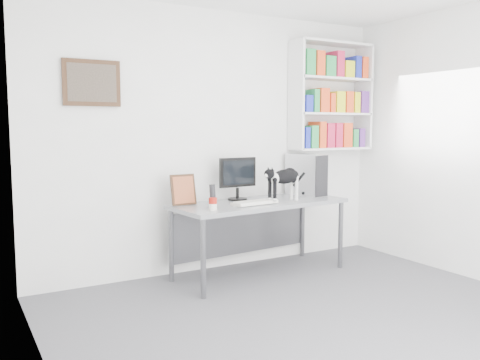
{
  "coord_description": "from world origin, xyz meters",
  "views": [
    {
      "loc": [
        -2.46,
        -2.76,
        1.51
      ],
      "look_at": [
        0.0,
        1.53,
        0.98
      ],
      "focal_mm": 38.0,
      "sensor_mm": 36.0,
      "label": 1
    }
  ],
  "objects_px": {
    "keyboard": "(255,203)",
    "monitor": "(237,178)",
    "bookshelf": "(331,96)",
    "cat": "(284,185)",
    "soup_can": "(213,204)",
    "pc_tower": "(306,175)",
    "speaker": "(213,195)",
    "leaning_print": "(183,189)",
    "desk": "(260,238)"
  },
  "relations": [
    {
      "from": "bookshelf",
      "to": "cat",
      "type": "distance_m",
      "value": 1.4
    },
    {
      "from": "bookshelf",
      "to": "speaker",
      "type": "relative_size",
      "value": 5.5
    },
    {
      "from": "keyboard",
      "to": "leaning_print",
      "type": "height_order",
      "value": "leaning_print"
    },
    {
      "from": "monitor",
      "to": "speaker",
      "type": "height_order",
      "value": "monitor"
    },
    {
      "from": "desk",
      "to": "soup_can",
      "type": "xyz_separation_m",
      "value": [
        -0.65,
        -0.23,
        0.43
      ]
    },
    {
      "from": "bookshelf",
      "to": "cat",
      "type": "height_order",
      "value": "bookshelf"
    },
    {
      "from": "pc_tower",
      "to": "soup_can",
      "type": "xyz_separation_m",
      "value": [
        -1.35,
        -0.4,
        -0.17
      ]
    },
    {
      "from": "desk",
      "to": "leaning_print",
      "type": "bearing_deg",
      "value": 161.87
    },
    {
      "from": "bookshelf",
      "to": "leaning_print",
      "type": "height_order",
      "value": "bookshelf"
    },
    {
      "from": "monitor",
      "to": "pc_tower",
      "type": "distance_m",
      "value": 0.85
    },
    {
      "from": "monitor",
      "to": "leaning_print",
      "type": "xyz_separation_m",
      "value": [
        -0.62,
        -0.03,
        -0.07
      ]
    },
    {
      "from": "desk",
      "to": "soup_can",
      "type": "bearing_deg",
      "value": -166.01
    },
    {
      "from": "desk",
      "to": "pc_tower",
      "type": "distance_m",
      "value": 0.94
    },
    {
      "from": "keyboard",
      "to": "soup_can",
      "type": "xyz_separation_m",
      "value": [
        -0.5,
        -0.09,
        0.04
      ]
    },
    {
      "from": "cat",
      "to": "leaning_print",
      "type": "bearing_deg",
      "value": 146.65
    },
    {
      "from": "soup_can",
      "to": "keyboard",
      "type": "bearing_deg",
      "value": 10.54
    },
    {
      "from": "bookshelf",
      "to": "speaker",
      "type": "xyz_separation_m",
      "value": [
        -1.74,
        -0.4,
        -0.99
      ]
    },
    {
      "from": "keyboard",
      "to": "speaker",
      "type": "bearing_deg",
      "value": 169.17
    },
    {
      "from": "desk",
      "to": "keyboard",
      "type": "height_order",
      "value": "keyboard"
    },
    {
      "from": "monitor",
      "to": "leaning_print",
      "type": "relative_size",
      "value": 1.45
    },
    {
      "from": "bookshelf",
      "to": "soup_can",
      "type": "height_order",
      "value": "bookshelf"
    },
    {
      "from": "keyboard",
      "to": "pc_tower",
      "type": "xyz_separation_m",
      "value": [
        0.85,
        0.3,
        0.21
      ]
    },
    {
      "from": "pc_tower",
      "to": "leaning_print",
      "type": "xyz_separation_m",
      "value": [
        -1.47,
        0.0,
        -0.07
      ]
    },
    {
      "from": "soup_can",
      "to": "monitor",
      "type": "bearing_deg",
      "value": 40.76
    },
    {
      "from": "soup_can",
      "to": "speaker",
      "type": "bearing_deg",
      "value": 64.25
    },
    {
      "from": "keyboard",
      "to": "monitor",
      "type": "bearing_deg",
      "value": 84.4
    },
    {
      "from": "bookshelf",
      "to": "cat",
      "type": "xyz_separation_m",
      "value": [
        -0.95,
        -0.44,
        -0.93
      ]
    },
    {
      "from": "monitor",
      "to": "keyboard",
      "type": "bearing_deg",
      "value": -92.29
    },
    {
      "from": "keyboard",
      "to": "pc_tower",
      "type": "bearing_deg",
      "value": 14.04
    },
    {
      "from": "desk",
      "to": "soup_can",
      "type": "distance_m",
      "value": 0.81
    },
    {
      "from": "leaning_print",
      "to": "bookshelf",
      "type": "bearing_deg",
      "value": 3.66
    },
    {
      "from": "speaker",
      "to": "leaning_print",
      "type": "relative_size",
      "value": 0.73
    },
    {
      "from": "desk",
      "to": "soup_can",
      "type": "height_order",
      "value": "soup_can"
    },
    {
      "from": "keyboard",
      "to": "speaker",
      "type": "height_order",
      "value": "speaker"
    },
    {
      "from": "leaning_print",
      "to": "speaker",
      "type": "bearing_deg",
      "value": -56.18
    },
    {
      "from": "monitor",
      "to": "soup_can",
      "type": "height_order",
      "value": "monitor"
    },
    {
      "from": "soup_can",
      "to": "cat",
      "type": "relative_size",
      "value": 0.2
    },
    {
      "from": "desk",
      "to": "pc_tower",
      "type": "bearing_deg",
      "value": 8.28
    },
    {
      "from": "bookshelf",
      "to": "leaning_print",
      "type": "relative_size",
      "value": 4.02
    },
    {
      "from": "pc_tower",
      "to": "leaning_print",
      "type": "bearing_deg",
      "value": 170.83
    },
    {
      "from": "keyboard",
      "to": "leaning_print",
      "type": "xyz_separation_m",
      "value": [
        -0.62,
        0.31,
        0.14
      ]
    },
    {
      "from": "bookshelf",
      "to": "soup_can",
      "type": "relative_size",
      "value": 11.12
    },
    {
      "from": "monitor",
      "to": "speaker",
      "type": "relative_size",
      "value": 1.98
    },
    {
      "from": "pc_tower",
      "to": "leaning_print",
      "type": "relative_size",
      "value": 1.47
    },
    {
      "from": "speaker",
      "to": "cat",
      "type": "bearing_deg",
      "value": 1.39
    },
    {
      "from": "keyboard",
      "to": "bookshelf",
      "type": "bearing_deg",
      "value": 13.27
    },
    {
      "from": "pc_tower",
      "to": "monitor",
      "type": "bearing_deg",
      "value": 168.53
    },
    {
      "from": "bookshelf",
      "to": "monitor",
      "type": "distance_m",
      "value": 1.57
    },
    {
      "from": "bookshelf",
      "to": "keyboard",
      "type": "relative_size",
      "value": 2.73
    },
    {
      "from": "keyboard",
      "to": "cat",
      "type": "bearing_deg",
      "value": -4.96
    }
  ]
}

